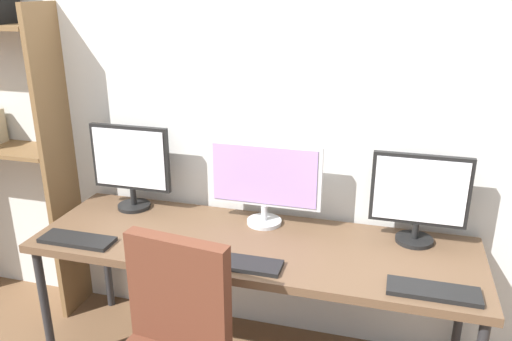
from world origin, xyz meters
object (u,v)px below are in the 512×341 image
desk (253,251)px  monitor_left (131,164)px  monitor_right (419,196)px  mouse_left_side (139,247)px  keyboard_left (77,240)px  keyboard_right (433,291)px  keyboard_center (239,263)px  monitor_center (265,179)px  mouse_right_side (166,254)px

desk → monitor_left: monitor_left is taller
monitor_right → mouse_left_side: bearing=-160.6°
keyboard_left → keyboard_right: 1.64m
mouse_left_side → monitor_right: bearing=19.4°
keyboard_center → keyboard_left: bearing=180.0°
monitor_center → mouse_left_side: size_ratio=6.09×
keyboard_right → mouse_right_side: 1.16m
keyboard_center → desk: bearing=90.0°
monitor_left → keyboard_right: bearing=-15.7°
desk → monitor_right: 0.83m
keyboard_center → monitor_center: bearing=90.0°
monitor_left → keyboard_center: bearing=-30.5°
keyboard_center → keyboard_right: 0.82m
mouse_right_side → desk: bearing=36.9°
monitor_left → monitor_center: bearing=0.0°
desk → keyboard_right: keyboard_right is taller
keyboard_left → mouse_left_side: (0.33, 0.00, 0.01)m
monitor_right → mouse_left_side: size_ratio=4.69×
mouse_left_side → desk: bearing=24.8°
keyboard_left → mouse_left_side: mouse_left_side is taller
monitor_left → mouse_right_side: bearing=-48.7°
monitor_center → mouse_right_side: (-0.34, -0.47, -0.23)m
keyboard_left → mouse_left_side: 0.33m
monitor_center → monitor_left: bearing=-180.0°
desk → keyboard_left: bearing=-164.4°
monitor_center → keyboard_center: (0.00, -0.44, -0.24)m
monitor_left → mouse_right_side: monitor_left is taller
mouse_left_side → monitor_center: bearing=41.7°
monitor_right → mouse_right_side: 1.21m
monitor_left → keyboard_left: (-0.07, -0.44, -0.25)m
mouse_right_side → monitor_right: bearing=23.2°
monitor_left → monitor_right: bearing=-0.0°
keyboard_left → keyboard_center: same height
monitor_center → keyboard_center: monitor_center is taller
monitor_left → mouse_left_side: 0.57m
monitor_right → mouse_right_side: monitor_right is taller
desk → keyboard_center: keyboard_center is taller
keyboard_right → desk: bearing=164.4°
monitor_center → keyboard_left: bearing=-151.7°
monitor_center → keyboard_center: bearing=-90.0°
desk → mouse_right_side: 0.43m
desk → mouse_right_side: size_ratio=22.34×
keyboard_center → keyboard_right: bearing=0.0°
keyboard_center → mouse_right_side: size_ratio=3.99×
monitor_left → monitor_center: 0.75m
monitor_left → monitor_right: 1.50m
keyboard_right → mouse_left_side: size_ratio=3.83×
monitor_right → mouse_right_side: (-1.09, -0.47, -0.22)m
keyboard_right → monitor_right: bearing=99.0°
monitor_right → keyboard_left: monitor_right is taller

